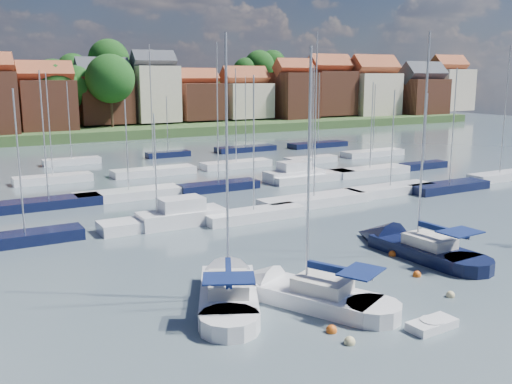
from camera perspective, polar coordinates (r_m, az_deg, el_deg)
ground at (r=66.76m, az=-9.73°, el=1.17°), size 260.00×260.00×0.00m
sailboat_left at (r=32.06m, az=-2.81°, el=-9.47°), size 7.54×11.30×15.16m
sailboat_centre at (r=31.23m, az=3.92°, el=-10.07°), size 7.12×10.75×14.43m
sailboat_navy at (r=40.70m, az=14.90°, el=-5.25°), size 3.62×11.58×15.85m
tender at (r=29.12m, az=17.19°, el=-12.57°), size 2.54×1.27×0.54m
buoy_b at (r=26.89m, az=9.34°, el=-14.76°), size 0.52×0.52×0.52m
buoy_c at (r=27.86m, az=7.55°, el=-13.73°), size 0.53×0.53×0.53m
buoy_d at (r=33.38m, az=18.86°, el=-9.89°), size 0.47×0.47×0.47m
buoy_e at (r=39.55m, az=13.46°, el=-6.21°), size 0.49×0.49×0.49m
buoy_h at (r=35.99m, az=15.79°, el=-8.12°), size 0.50×0.50×0.50m
marina_field at (r=62.92m, az=-6.60°, el=1.02°), size 79.62×41.41×15.93m
far_shore_town at (r=156.61m, az=-20.79°, el=8.17°), size 212.46×90.00×22.27m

